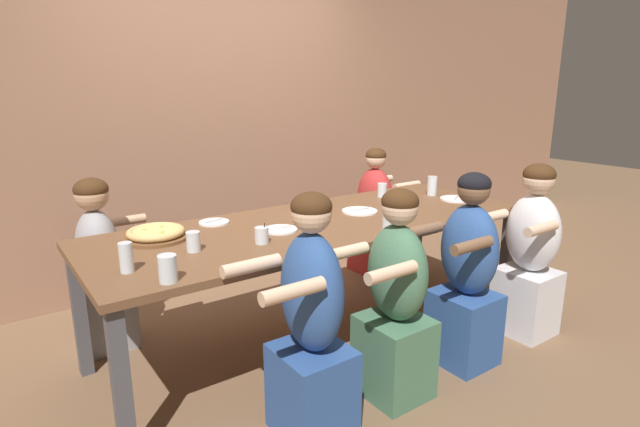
{
  "coord_description": "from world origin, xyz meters",
  "views": [
    {
      "loc": [
        -1.72,
        -2.41,
        1.6
      ],
      "look_at": [
        0.0,
        0.0,
        0.84
      ],
      "focal_mm": 28.0,
      "sensor_mm": 36.0,
      "label": 1
    }
  ],
  "objects_px": {
    "pizza_board_main": "(156,234)",
    "drinking_glass_b": "(304,207)",
    "cocktail_glass_blue": "(262,236)",
    "diner_near_right": "(530,258)",
    "empty_plate_d": "(214,222)",
    "diner_near_midleft": "(311,330)",
    "empty_plate_c": "(280,230)",
    "drinking_glass_c": "(432,187)",
    "drinking_glass_e": "(389,223)",
    "diner_near_midright": "(466,280)",
    "diner_near_center": "(395,306)",
    "diner_far_right": "(375,217)",
    "drinking_glass_a": "(193,242)",
    "drinking_glass_d": "(168,270)",
    "empty_plate_b": "(360,211)",
    "diner_far_left": "(101,271)",
    "empty_plate_a": "(456,199)",
    "drinking_glass_g": "(382,191)",
    "drinking_glass_f": "(126,258)"
  },
  "relations": [
    {
      "from": "diner_near_midleft",
      "to": "diner_far_right",
      "type": "distance_m",
      "value": 2.2
    },
    {
      "from": "drinking_glass_a",
      "to": "diner_near_center",
      "type": "bearing_deg",
      "value": -37.72
    },
    {
      "from": "drinking_glass_e",
      "to": "diner_near_midright",
      "type": "relative_size",
      "value": 0.1
    },
    {
      "from": "diner_far_right",
      "to": "drinking_glass_a",
      "type": "bearing_deg",
      "value": -67.38
    },
    {
      "from": "diner_far_left",
      "to": "diner_near_midleft",
      "type": "bearing_deg",
      "value": 22.02
    },
    {
      "from": "pizza_board_main",
      "to": "cocktail_glass_blue",
      "type": "distance_m",
      "value": 0.59
    },
    {
      "from": "drinking_glass_c",
      "to": "drinking_glass_e",
      "type": "bearing_deg",
      "value": -150.57
    },
    {
      "from": "drinking_glass_a",
      "to": "diner_near_right",
      "type": "relative_size",
      "value": 0.09
    },
    {
      "from": "empty_plate_b",
      "to": "empty_plate_d",
      "type": "relative_size",
      "value": 1.29
    },
    {
      "from": "cocktail_glass_blue",
      "to": "diner_far_left",
      "type": "xyz_separation_m",
      "value": [
        -0.64,
        0.9,
        -0.33
      ]
    },
    {
      "from": "empty_plate_b",
      "to": "drinking_glass_b",
      "type": "xyz_separation_m",
      "value": [
        -0.34,
        0.16,
        0.04
      ]
    },
    {
      "from": "empty_plate_d",
      "to": "drinking_glass_b",
      "type": "relative_size",
      "value": 1.61
    },
    {
      "from": "empty_plate_d",
      "to": "drinking_glass_a",
      "type": "relative_size",
      "value": 1.79
    },
    {
      "from": "pizza_board_main",
      "to": "drinking_glass_g",
      "type": "distance_m",
      "value": 1.72
    },
    {
      "from": "pizza_board_main",
      "to": "drinking_glass_e",
      "type": "bearing_deg",
      "value": -29.63
    },
    {
      "from": "empty_plate_b",
      "to": "diner_near_center",
      "type": "xyz_separation_m",
      "value": [
        -0.39,
        -0.76,
        -0.29
      ]
    },
    {
      "from": "diner_near_midleft",
      "to": "diner_far_left",
      "type": "bearing_deg",
      "value": 22.02
    },
    {
      "from": "empty_plate_b",
      "to": "diner_far_right",
      "type": "height_order",
      "value": "diner_far_right"
    },
    {
      "from": "empty_plate_c",
      "to": "empty_plate_a",
      "type": "bearing_deg",
      "value": -2.5
    },
    {
      "from": "empty_plate_a",
      "to": "diner_near_midright",
      "type": "height_order",
      "value": "diner_near_midright"
    },
    {
      "from": "diner_near_midleft",
      "to": "empty_plate_b",
      "type": "bearing_deg",
      "value": -50.33
    },
    {
      "from": "diner_near_center",
      "to": "diner_near_midleft",
      "type": "xyz_separation_m",
      "value": [
        -0.52,
        0.0,
        0.02
      ]
    },
    {
      "from": "empty_plate_d",
      "to": "diner_near_midleft",
      "type": "bearing_deg",
      "value": -90.7
    },
    {
      "from": "pizza_board_main",
      "to": "diner_near_right",
      "type": "bearing_deg",
      "value": -24.24
    },
    {
      "from": "cocktail_glass_blue",
      "to": "drinking_glass_g",
      "type": "height_order",
      "value": "cocktail_glass_blue"
    },
    {
      "from": "cocktail_glass_blue",
      "to": "diner_near_right",
      "type": "xyz_separation_m",
      "value": [
        1.66,
        -0.54,
        -0.31
      ]
    },
    {
      "from": "diner_near_midright",
      "to": "drinking_glass_g",
      "type": "bearing_deg",
      "value": -14.32
    },
    {
      "from": "empty_plate_c",
      "to": "empty_plate_d",
      "type": "xyz_separation_m",
      "value": [
        -0.25,
        0.37,
        0.0
      ]
    },
    {
      "from": "pizza_board_main",
      "to": "empty_plate_a",
      "type": "height_order",
      "value": "pizza_board_main"
    },
    {
      "from": "diner_far_left",
      "to": "diner_near_midright",
      "type": "bearing_deg",
      "value": 49.2
    },
    {
      "from": "empty_plate_d",
      "to": "diner_far_left",
      "type": "bearing_deg",
      "value": 147.41
    },
    {
      "from": "diner_near_center",
      "to": "diner_near_right",
      "type": "height_order",
      "value": "diner_near_right"
    },
    {
      "from": "cocktail_glass_blue",
      "to": "drinking_glass_e",
      "type": "relative_size",
      "value": 0.95
    },
    {
      "from": "empty_plate_a",
      "to": "cocktail_glass_blue",
      "type": "bearing_deg",
      "value": -177.25
    },
    {
      "from": "drinking_glass_b",
      "to": "cocktail_glass_blue",
      "type": "bearing_deg",
      "value": -143.99
    },
    {
      "from": "drinking_glass_d",
      "to": "diner_far_left",
      "type": "relative_size",
      "value": 0.11
    },
    {
      "from": "pizza_board_main",
      "to": "diner_far_right",
      "type": "height_order",
      "value": "diner_far_right"
    },
    {
      "from": "pizza_board_main",
      "to": "drinking_glass_b",
      "type": "height_order",
      "value": "drinking_glass_b"
    },
    {
      "from": "drinking_glass_f",
      "to": "diner_near_center",
      "type": "distance_m",
      "value": 1.32
    },
    {
      "from": "empty_plate_c",
      "to": "drinking_glass_d",
      "type": "xyz_separation_m",
      "value": [
        -0.79,
        -0.38,
        0.05
      ]
    },
    {
      "from": "diner_far_left",
      "to": "diner_near_midleft",
      "type": "distance_m",
      "value": 1.55
    },
    {
      "from": "empty_plate_c",
      "to": "drinking_glass_c",
      "type": "distance_m",
      "value": 1.45
    },
    {
      "from": "empty_plate_a",
      "to": "drinking_glass_b",
      "type": "bearing_deg",
      "value": 165.46
    },
    {
      "from": "cocktail_glass_blue",
      "to": "drinking_glass_e",
      "type": "bearing_deg",
      "value": -19.15
    },
    {
      "from": "drinking_glass_d",
      "to": "drinking_glass_b",
      "type": "bearing_deg",
      "value": 29.19
    },
    {
      "from": "empty_plate_d",
      "to": "drinking_glass_e",
      "type": "relative_size",
      "value": 1.6
    },
    {
      "from": "empty_plate_c",
      "to": "drinking_glass_e",
      "type": "xyz_separation_m",
      "value": [
        0.49,
        -0.38,
        0.04
      ]
    },
    {
      "from": "diner_near_center",
      "to": "diner_near_midright",
      "type": "distance_m",
      "value": 0.56
    },
    {
      "from": "cocktail_glass_blue",
      "to": "drinking_glass_c",
      "type": "height_order",
      "value": "drinking_glass_c"
    },
    {
      "from": "diner_far_right",
      "to": "drinking_glass_g",
      "type": "bearing_deg",
      "value": -36.54
    }
  ]
}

